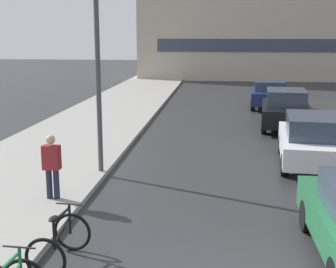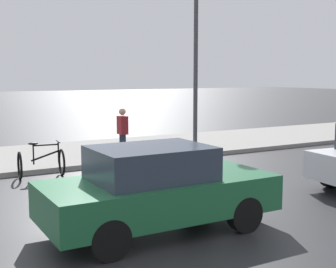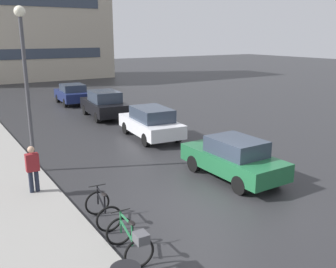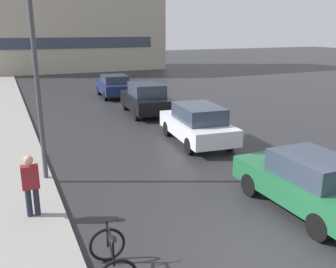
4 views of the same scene
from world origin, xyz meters
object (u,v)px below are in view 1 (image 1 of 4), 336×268
bicycle_second (60,243)px  pedestrian (52,165)px  car_black (285,109)px  streetlamp (97,37)px  car_white (312,140)px  car_navy (269,94)px

bicycle_second → pedestrian: size_ratio=0.73×
car_black → streetlamp: bearing=-129.0°
bicycle_second → streetlamp: streetlamp is taller
car_black → car_white: bearing=-89.9°
streetlamp → pedestrian: bearing=-103.1°
bicycle_second → pedestrian: 3.17m
pedestrian → streetlamp: 3.84m
car_navy → streetlamp: bearing=-114.3°
car_navy → pedestrian: bearing=-112.7°
bicycle_second → car_navy: bearing=73.7°
car_white → car_navy: size_ratio=1.12×
bicycle_second → car_white: 9.00m
car_white → pedestrian: 7.92m
bicycle_second → car_black: size_ratio=0.27×
car_white → bicycle_second: bearing=-128.5°
bicycle_second → car_navy: (5.49, 18.78, 0.37)m
streetlamp → bicycle_second: bearing=-83.5°
pedestrian → car_black: bearing=56.1°
car_navy → pedestrian: size_ratio=2.33×
streetlamp → car_white: bearing=15.7°
car_white → car_black: (-0.01, 5.92, 0.04)m
streetlamp → car_navy: bearing=65.7°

